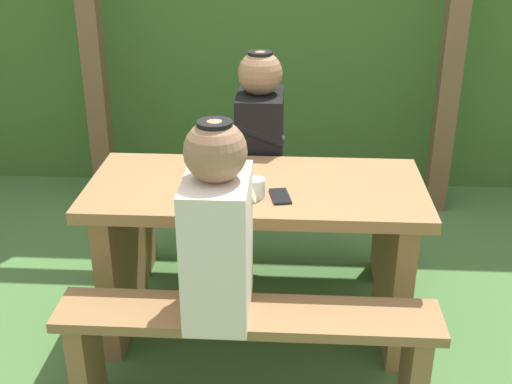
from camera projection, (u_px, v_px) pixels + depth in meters
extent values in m
plane|color=#467038|center=(256.00, 328.00, 2.99)|extent=(12.00, 12.00, 0.00)
cube|color=#3A6327|center=(274.00, 5.00, 4.41)|extent=(6.40, 0.79, 2.29)
cube|color=brown|center=(93.00, 54.00, 3.87)|extent=(0.12, 0.12, 1.92)
cube|color=brown|center=(452.00, 59.00, 3.76)|extent=(0.12, 0.12, 1.92)
cube|color=olive|center=(256.00, 189.00, 2.70)|extent=(1.40, 0.64, 0.05)
cube|color=olive|center=(122.00, 260.00, 2.88)|extent=(0.08, 0.54, 0.68)
cube|color=olive|center=(393.00, 269.00, 2.81)|extent=(0.08, 0.54, 0.68)
cube|color=olive|center=(248.00, 316.00, 2.34)|extent=(1.40, 0.24, 0.04)
cube|color=olive|center=(86.00, 359.00, 2.47)|extent=(0.07, 0.22, 0.41)
cube|color=olive|center=(414.00, 372.00, 2.40)|extent=(0.07, 0.22, 0.41)
cube|color=olive|center=(262.00, 197.00, 3.28)|extent=(1.40, 0.24, 0.04)
cube|color=olive|center=(144.00, 233.00, 3.40)|extent=(0.07, 0.22, 0.41)
cube|color=olive|center=(382.00, 239.00, 3.34)|extent=(0.07, 0.22, 0.41)
cube|color=silver|center=(218.00, 247.00, 2.23)|extent=(0.22, 0.34, 0.52)
sphere|color=#936B4C|center=(215.00, 151.00, 2.08)|extent=(0.21, 0.21, 0.21)
cylinder|color=black|center=(215.00, 125.00, 2.05)|extent=(0.12, 0.12, 0.02)
cylinder|color=silver|center=(222.00, 203.00, 2.32)|extent=(0.25, 0.07, 0.15)
cube|color=black|center=(260.00, 145.00, 3.16)|extent=(0.22, 0.34, 0.52)
sphere|color=#936B4C|center=(260.00, 73.00, 3.02)|extent=(0.21, 0.21, 0.21)
cylinder|color=black|center=(260.00, 54.00, 2.98)|extent=(0.12, 0.12, 0.02)
cylinder|color=black|center=(258.00, 134.00, 2.99)|extent=(0.25, 0.07, 0.15)
cylinder|color=silver|center=(256.00, 188.00, 2.55)|extent=(0.07, 0.07, 0.08)
cylinder|color=silver|center=(208.00, 173.00, 2.58)|extent=(0.06, 0.06, 0.17)
cylinder|color=silver|center=(207.00, 145.00, 2.53)|extent=(0.03, 0.03, 0.07)
cube|color=black|center=(280.00, 196.00, 2.56)|extent=(0.10, 0.15, 0.01)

